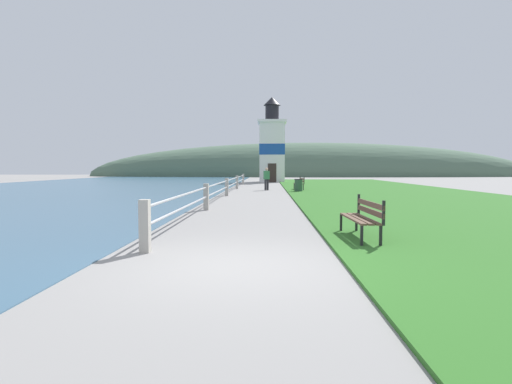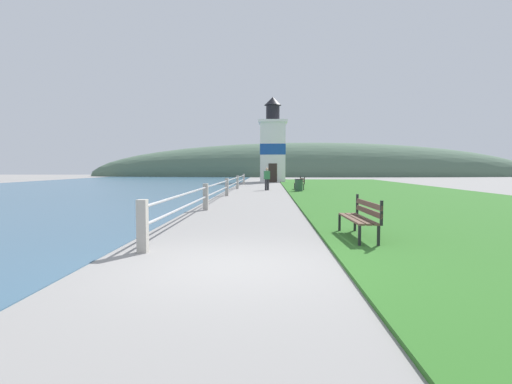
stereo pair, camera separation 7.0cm
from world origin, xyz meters
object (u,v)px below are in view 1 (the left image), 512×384
(lighthouse, at_px, (272,146))
(trash_bin, at_px, (298,186))
(person_strolling, at_px, (267,178))
(park_bench_midway, at_px, (300,183))
(park_bench_near, at_px, (363,215))

(lighthouse, height_order, trash_bin, lighthouse)
(person_strolling, bearing_deg, lighthouse, -29.18)
(trash_bin, bearing_deg, person_strolling, 135.02)
(park_bench_midway, distance_m, person_strolling, 2.32)
(park_bench_near, bearing_deg, park_bench_midway, -92.54)
(trash_bin, bearing_deg, park_bench_near, -89.65)
(lighthouse, bearing_deg, trash_bin, -85.22)
(person_strolling, xyz_separation_m, trash_bin, (2.05, -2.04, -0.42))
(park_bench_near, xyz_separation_m, lighthouse, (-1.61, 34.93, 3.32))
(park_bench_near, relative_size, lighthouse, 0.21)
(park_bench_midway, relative_size, trash_bin, 1.99)
(park_bench_midway, xyz_separation_m, person_strolling, (-2.30, 0.03, 0.31))
(lighthouse, distance_m, trash_bin, 18.47)
(park_bench_near, height_order, park_bench_midway, same)
(park_bench_midway, bearing_deg, person_strolling, -5.98)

